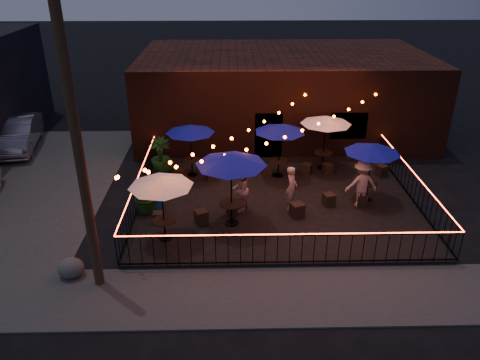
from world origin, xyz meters
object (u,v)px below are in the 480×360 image
(utility_pole, at_px, (79,152))
(cafe_table_1, at_px, (190,130))
(cafe_table_2, at_px, (231,160))
(cafe_table_5, at_px, (326,121))
(cooler, at_px, (152,196))
(cafe_table_3, at_px, (280,129))
(cafe_table_4, at_px, (372,149))
(cafe_table_0, at_px, (161,182))
(boulder, at_px, (71,268))

(utility_pole, bearing_deg, cafe_table_1, 72.62)
(cafe_table_2, relative_size, cafe_table_5, 1.10)
(utility_pole, height_order, cooler, utility_pole)
(cafe_table_5, xyz_separation_m, cooler, (-6.72, -3.29, -1.65))
(cafe_table_3, height_order, cafe_table_4, cafe_table_3)
(cafe_table_0, height_order, cafe_table_3, cafe_table_3)
(cafe_table_1, relative_size, cafe_table_2, 0.84)
(utility_pole, relative_size, cafe_table_5, 3.43)
(cafe_table_1, relative_size, cafe_table_4, 0.86)
(cafe_table_0, bearing_deg, cafe_table_5, 41.61)
(cafe_table_2, xyz_separation_m, boulder, (-4.59, -2.62, -2.16))
(cafe_table_4, relative_size, cooler, 2.74)
(cafe_table_4, height_order, boulder, cafe_table_4)
(cafe_table_1, distance_m, cafe_table_3, 3.53)
(utility_pole, relative_size, cafe_table_2, 3.13)
(cafe_table_0, height_order, boulder, cafe_table_0)
(cafe_table_0, relative_size, cafe_table_3, 0.91)
(utility_pole, height_order, cafe_table_0, utility_pole)
(utility_pole, relative_size, cafe_table_1, 3.70)
(cooler, bearing_deg, utility_pole, -113.48)
(utility_pole, relative_size, boulder, 9.71)
(cafe_table_4, bearing_deg, cafe_table_5, 111.18)
(utility_pole, distance_m, cooler, 5.40)
(cafe_table_1, distance_m, boulder, 7.40)
(cafe_table_1, distance_m, cafe_table_5, 5.51)
(boulder, bearing_deg, cooler, 65.07)
(cafe_table_1, xyz_separation_m, cafe_table_3, (3.53, -0.18, 0.07))
(cafe_table_3, distance_m, cafe_table_5, 2.09)
(cafe_table_3, height_order, cafe_table_5, cafe_table_5)
(cooler, bearing_deg, cafe_table_4, -8.02)
(cafe_table_0, distance_m, cafe_table_5, 8.06)
(cafe_table_2, height_order, cafe_table_3, cafe_table_2)
(utility_pole, xyz_separation_m, cafe_table_1, (2.14, 6.84, -1.88))
(cafe_table_5, bearing_deg, cafe_table_4, -68.82)
(cooler, height_order, boulder, cooler)
(cafe_table_2, bearing_deg, cafe_table_5, 48.92)
(cafe_table_2, distance_m, cafe_table_5, 5.93)
(cafe_table_3, bearing_deg, cafe_table_5, 20.80)
(cafe_table_1, xyz_separation_m, boulder, (-3.00, -6.52, -1.80))
(cafe_table_1, bearing_deg, cafe_table_5, 5.86)
(cafe_table_0, xyz_separation_m, cafe_table_5, (6.02, 5.35, 0.10))
(cafe_table_1, distance_m, cafe_table_2, 4.23)
(cafe_table_0, distance_m, boulder, 3.53)
(boulder, bearing_deg, utility_pole, -20.30)
(cafe_table_5, relative_size, boulder, 2.83)
(utility_pole, distance_m, cafe_table_0, 3.19)
(cafe_table_2, height_order, cafe_table_5, cafe_table_2)
(cafe_table_2, xyz_separation_m, cafe_table_4, (5.00, 1.60, -0.32))
(cafe_table_3, distance_m, cooler, 5.63)
(cafe_table_4, xyz_separation_m, cooler, (-7.83, -0.43, -1.54))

